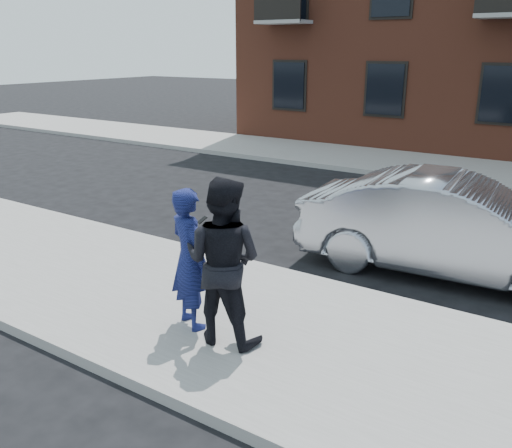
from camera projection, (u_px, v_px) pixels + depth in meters
The scene contains 8 objects.
ground at pixel (288, 334), 7.06m from camera, with size 100.00×100.00×0.00m, color black.
near_sidewalk at pixel (278, 337), 6.84m from camera, with size 50.00×3.50×0.15m, color gray.
near_curb at pixel (339, 287), 8.27m from camera, with size 50.00×0.10×0.15m, color #999691.
far_sidewalk at pixel (479, 172), 15.98m from camera, with size 50.00×3.50×0.15m, color gray.
far_curb at pixel (464, 184), 14.55m from camera, with size 50.00×0.10×0.15m, color #999691.
silver_sedan at pixel (454, 227), 8.72m from camera, with size 1.72×4.93×1.62m, color #999BA3.
man_hoodie at pixel (189, 258), 6.75m from camera, with size 0.78×0.66×1.82m.
man_peacoat at pixel (223, 261), 6.36m from camera, with size 1.10×0.92×2.04m.
Camera 1 is at (3.09, -5.47, 3.56)m, focal length 38.00 mm.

